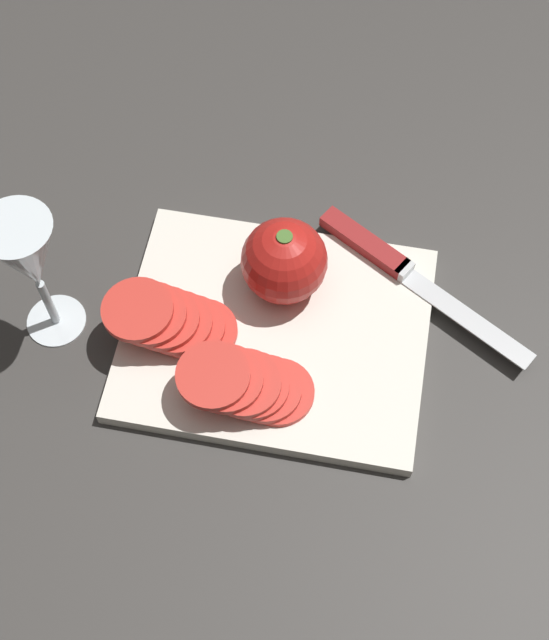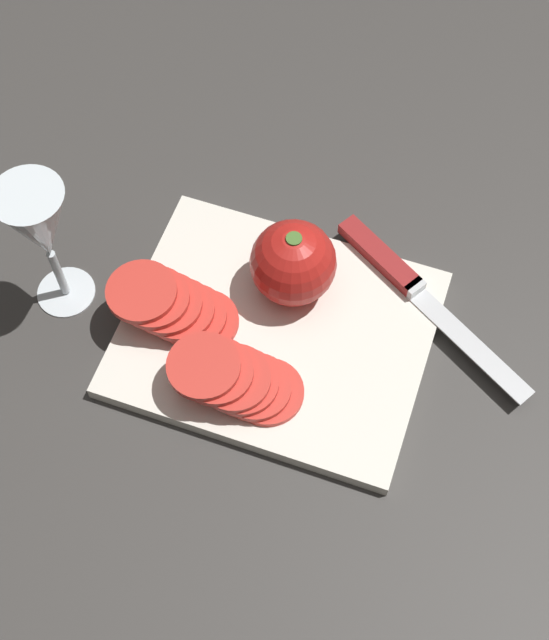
{
  "view_description": "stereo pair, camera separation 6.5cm",
  "coord_description": "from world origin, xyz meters",
  "px_view_note": "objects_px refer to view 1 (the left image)",
  "views": [
    {
      "loc": [
        0.09,
        -0.42,
        0.83
      ],
      "look_at": [
        0.02,
        -0.0,
        0.05
      ],
      "focal_mm": 50.0,
      "sensor_mm": 36.0,
      "label": 1
    },
    {
      "loc": [
        0.15,
        -0.4,
        0.83
      ],
      "look_at": [
        0.02,
        -0.0,
        0.05
      ],
      "focal_mm": 50.0,
      "sensor_mm": 36.0,
      "label": 2
    }
  ],
  "objects_px": {
    "knife": "(383,256)",
    "tomato_slice_stack_near": "(246,384)",
    "wine_glass": "(29,261)",
    "tomato_slice_stack_far": "(171,320)",
    "whole_tomato": "(284,261)"
  },
  "relations": [
    {
      "from": "wine_glass",
      "to": "tomato_slice_stack_near",
      "type": "relative_size",
      "value": 1.32
    },
    {
      "from": "whole_tomato",
      "to": "knife",
      "type": "distance_m",
      "value": 0.12
    },
    {
      "from": "wine_glass",
      "to": "knife",
      "type": "distance_m",
      "value": 0.37
    },
    {
      "from": "whole_tomato",
      "to": "tomato_slice_stack_near",
      "type": "height_order",
      "value": "whole_tomato"
    },
    {
      "from": "wine_glass",
      "to": "tomato_slice_stack_far",
      "type": "height_order",
      "value": "wine_glass"
    },
    {
      "from": "wine_glass",
      "to": "tomato_slice_stack_far",
      "type": "distance_m",
      "value": 0.15
    },
    {
      "from": "knife",
      "to": "tomato_slice_stack_near",
      "type": "distance_m",
      "value": 0.21
    },
    {
      "from": "wine_glass",
      "to": "tomato_slice_stack_far",
      "type": "xyz_separation_m",
      "value": [
        0.13,
        0.0,
        -0.08
      ]
    },
    {
      "from": "wine_glass",
      "to": "whole_tomato",
      "type": "bearing_deg",
      "value": 18.93
    },
    {
      "from": "tomato_slice_stack_near",
      "to": "wine_glass",
      "type": "bearing_deg",
      "value": 166.43
    },
    {
      "from": "whole_tomato",
      "to": "tomato_slice_stack_far",
      "type": "height_order",
      "value": "whole_tomato"
    },
    {
      "from": "tomato_slice_stack_near",
      "to": "whole_tomato",
      "type": "bearing_deg",
      "value": 83.95
    },
    {
      "from": "whole_tomato",
      "to": "tomato_slice_stack_far",
      "type": "distance_m",
      "value": 0.13
    },
    {
      "from": "knife",
      "to": "tomato_slice_stack_near",
      "type": "xyz_separation_m",
      "value": [
        -0.11,
        -0.18,
        0.02
      ]
    },
    {
      "from": "whole_tomato",
      "to": "tomato_slice_stack_far",
      "type": "xyz_separation_m",
      "value": [
        -0.1,
        -0.08,
        -0.02
      ]
    }
  ]
}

